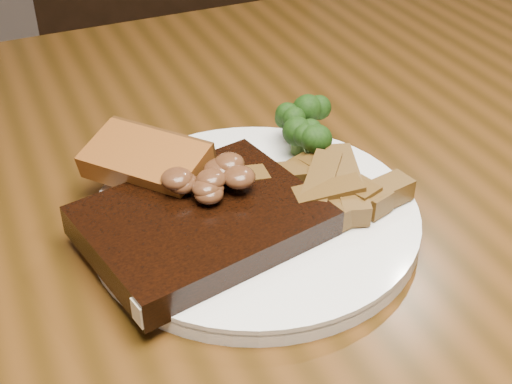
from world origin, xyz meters
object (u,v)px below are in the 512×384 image
chair_far (180,116)px  steak (202,223)px  plate (255,220)px  potato_wedges (316,183)px  garlic_bread (148,180)px  dining_table (264,288)px

chair_far → steak: (-0.20, -0.69, 0.30)m
chair_far → steak: chair_far is taller
plate → steak: size_ratio=1.54×
plate → steak: steak is taller
plate → chair_far: bearing=77.6°
potato_wedges → garlic_bread: bearing=154.3°
chair_far → garlic_bread: (-0.22, -0.61, 0.30)m
garlic_bread → plate: bearing=7.1°
dining_table → garlic_bread: bearing=151.8°
dining_table → plate: bearing=-132.7°
steak → potato_wedges: steak is taller
steak → potato_wedges: 0.11m
chair_far → garlic_bread: bearing=84.3°
garlic_bread → potato_wedges: potato_wedges is taller
dining_table → plate: (-0.02, -0.02, 0.10)m
plate → potato_wedges: (0.06, 0.00, 0.02)m
dining_table → plate: plate is taller
chair_far → plate: 0.75m
dining_table → steak: bearing=-156.9°
dining_table → garlic_bread: (-0.09, 0.05, 0.12)m
chair_far → potato_wedges: 0.74m
plate → potato_wedges: 0.06m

